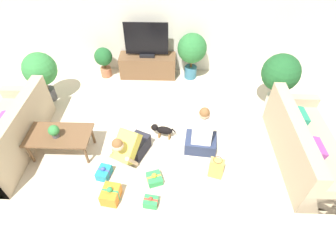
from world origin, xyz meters
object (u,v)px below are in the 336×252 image
person_kneeling (130,146)px  gift_box_a (111,194)px  tv (146,42)px  gift_bag_a (216,168)px  gift_box_b (151,202)px  gift_box_d (154,178)px  tabletop_plant (54,131)px  potted_plant_corner_right (280,74)px  coffee_table (59,136)px  person_sitting (201,136)px  sofa_left (9,136)px  gift_box_c (104,173)px  dog (162,130)px  tv_console (148,66)px  potted_plant_back_left (104,59)px  potted_plant_corner_left (40,71)px  sofa_right (304,146)px  potted_plant_back_right (192,50)px

person_kneeling → gift_box_a: (-0.21, -0.74, -0.21)m
tv → gift_bag_a: (1.29, -2.79, -0.66)m
gift_box_b → gift_bag_a: size_ratio=0.56×
gift_box_d → tabletop_plant: size_ratio=1.30×
person_kneeling → potted_plant_corner_right: bearing=53.5°
coffee_table → person_sitting: bearing=3.3°
sofa_left → gift_box_c: (1.67, -0.54, -0.21)m
gift_box_b → dog: bearing=85.8°
person_kneeling → gift_box_b: bearing=-41.0°
gift_box_a → tv_console: bearing=85.3°
gift_bag_a → potted_plant_corner_right: bearing=53.7°
gift_box_c → coffee_table: bearing=148.7°
gift_box_c → gift_bag_a: size_ratio=0.72×
person_sitting → tabletop_plant: bearing=10.6°
coffee_table → gift_bag_a: size_ratio=2.62×
dog → tv_console: bearing=-157.5°
coffee_table → gift_box_b: (1.54, -0.95, -0.31)m
person_kneeling → potted_plant_back_left: bearing=134.8°
dog → tabletop_plant: (-1.66, -0.45, 0.38)m
tabletop_plant → gift_bag_a: bearing=-8.1°
potted_plant_back_left → gift_box_b: bearing=-68.4°
potted_plant_corner_left → gift_box_d: bearing=-40.4°
sofa_left → potted_plant_corner_right: potted_plant_corner_right is taller
sofa_left → tabletop_plant: bearing=82.1°
tv_console → potted_plant_corner_left: bearing=-154.4°
person_kneeling → gift_box_c: person_kneeling is taller
tv_console → gift_box_a: size_ratio=3.85×
sofa_right → potted_plant_corner_right: 1.45m
potted_plant_back_right → potted_plant_corner_right: 1.88m
sofa_left → potted_plant_corner_left: size_ratio=1.94×
sofa_left → tv: (2.13, 2.31, 0.56)m
gift_box_a → tv: bearing=85.3°
tv_console → gift_bag_a: bearing=-65.2°
dog → gift_box_d: size_ratio=1.58×
potted_plant_corner_right → tv_console: bearing=158.0°
potted_plant_corner_right → person_sitting: 1.97m
tv_console → dog: 2.02m
potted_plant_back_right → tabletop_plant: (-2.22, -2.38, -0.13)m
potted_plant_corner_right → sofa_left: bearing=-164.9°
tv_console → coffee_table: bearing=-117.3°
person_sitting → tabletop_plant: 2.34m
potted_plant_back_right → person_kneeling: (-1.04, -2.46, -0.36)m
gift_bag_a → tv_console: bearing=114.8°
sofa_right → gift_box_d: size_ratio=6.96×
sofa_right → tabletop_plant: sofa_right is taller
potted_plant_corner_right → gift_box_c: size_ratio=4.02×
dog → gift_box_c: 1.23m
tv_console → person_sitting: bearing=-64.3°
tv → sofa_left: bearing=-132.7°
potted_plant_back_left → gift_bag_a: bearing=-50.4°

